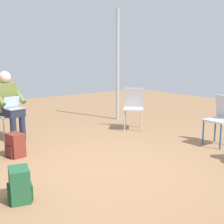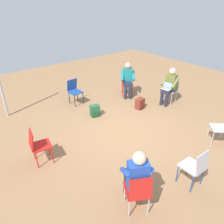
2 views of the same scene
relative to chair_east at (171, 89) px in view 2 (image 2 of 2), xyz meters
name	(u,v)px [view 2 (image 2 of 2)]	position (x,y,z in m)	size (l,w,h in m)	color
ground_plane	(124,131)	(-2.53, -0.43, -0.50)	(14.51, 14.51, 0.00)	#99704C
chair_east	(171,89)	(0.00, 0.00, 0.00)	(0.50, 0.46, 0.85)	#B7B7BC
chair_west	(38,144)	(-4.84, -0.23, 0.00)	(0.49, 0.46, 0.85)	red
chair_southwest	(138,191)	(-4.01, -2.50, 0.00)	(0.55, 0.57, 0.85)	red
chair_northeast	(127,82)	(-0.75, 1.44, 0.00)	(0.57, 0.58, 0.85)	red
chair_south	(196,166)	(-2.74, -2.75, 0.00)	(0.41, 0.44, 0.85)	#B7B7BC
chair_southeast	(223,126)	(-0.95, -2.34, 0.00)	(0.59, 0.58, 0.85)	#B7B7BC
chair_north	(74,90)	(-2.69, 1.96, 0.00)	(0.43, 0.47, 0.85)	#1E4799
person_with_laptop	(170,85)	(-0.17, -0.03, 0.20)	(0.57, 0.55, 1.24)	#23283D
person_in_teal	(128,78)	(-0.85, 1.31, 0.20)	(0.63, 0.63, 1.24)	#23283D
person_in_blue	(136,175)	(-3.93, -2.35, 0.20)	(0.62, 0.62, 1.24)	#23283D
backpack_near_laptop_user	(95,111)	(-2.67, 0.78, -0.34)	(0.32, 0.29, 0.36)	#235B38
backpack_by_empty_chair	(140,104)	(-1.21, 0.28, -0.34)	(0.31, 0.28, 0.36)	maroon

